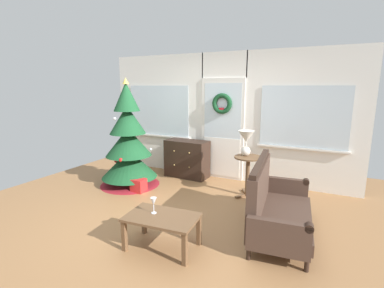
% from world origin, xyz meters
% --- Properties ---
extents(ground_plane, '(6.76, 6.76, 0.00)m').
position_xyz_m(ground_plane, '(0.00, 0.00, 0.00)').
color(ground_plane, '#996B42').
extents(back_wall_with_door, '(5.20, 0.19, 2.55)m').
position_xyz_m(back_wall_with_door, '(0.00, 2.08, 1.28)').
color(back_wall_with_door, white).
rests_on(back_wall_with_door, ground).
extents(christmas_tree, '(1.14, 1.14, 2.05)m').
position_xyz_m(christmas_tree, '(-1.46, 0.85, 0.75)').
color(christmas_tree, '#4C331E').
rests_on(christmas_tree, ground).
extents(dresser_cabinet, '(0.92, 0.48, 0.78)m').
position_xyz_m(dresser_cabinet, '(-0.68, 1.79, 0.39)').
color(dresser_cabinet, black).
rests_on(dresser_cabinet, ground).
extents(settee_sofa, '(0.86, 1.63, 0.96)m').
position_xyz_m(settee_sofa, '(1.40, 0.21, 0.38)').
color(settee_sofa, black).
rests_on(settee_sofa, ground).
extents(side_table, '(0.50, 0.48, 0.71)m').
position_xyz_m(side_table, '(0.76, 1.29, 0.50)').
color(side_table, brown).
rests_on(side_table, ground).
extents(table_lamp, '(0.28, 0.28, 0.44)m').
position_xyz_m(table_lamp, '(0.70, 1.33, 0.99)').
color(table_lamp, silver).
rests_on(table_lamp, side_table).
extents(coffee_table, '(0.88, 0.59, 0.40)m').
position_xyz_m(coffee_table, '(0.30, -0.75, 0.34)').
color(coffee_table, brown).
rests_on(coffee_table, ground).
extents(wine_glass, '(0.08, 0.08, 0.20)m').
position_xyz_m(wine_glass, '(0.17, -0.72, 0.54)').
color(wine_glass, silver).
rests_on(wine_glass, coffee_table).
extents(gift_box, '(0.24, 0.22, 0.24)m').
position_xyz_m(gift_box, '(-1.07, 0.61, 0.12)').
color(gift_box, red).
rests_on(gift_box, ground).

